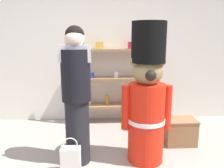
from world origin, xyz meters
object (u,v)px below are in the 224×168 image
object	(u,v)px
person_shopper	(76,94)
display_crate	(180,131)
shopping_bag	(71,160)
teddy_bear_guard	(147,98)
merchandise_shelf	(116,77)

from	to	relation	value
person_shopper	display_crate	world-z (taller)	person_shopper
shopping_bag	display_crate	xyz separation A→B (m)	(1.51, 0.65, 0.03)
teddy_bear_guard	display_crate	size ratio (longest dim) A/B	3.81
merchandise_shelf	display_crate	distance (m)	1.44
shopping_bag	display_crate	world-z (taller)	shopping_bag
merchandise_shelf	shopping_bag	size ratio (longest dim) A/B	3.88
shopping_bag	person_shopper	bearing A→B (deg)	75.81
person_shopper	shopping_bag	world-z (taller)	person_shopper
teddy_bear_guard	display_crate	world-z (taller)	teddy_bear_guard
merchandise_shelf	display_crate	bearing A→B (deg)	-47.66
merchandise_shelf	person_shopper	distance (m)	1.48
display_crate	teddy_bear_guard	bearing A→B (deg)	-145.24
merchandise_shelf	shopping_bag	xyz separation A→B (m)	(-0.64, -1.61, -0.68)
merchandise_shelf	display_crate	world-z (taller)	merchandise_shelf
teddy_bear_guard	shopping_bag	size ratio (longest dim) A/B	3.96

